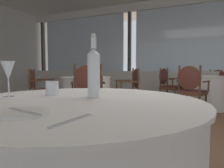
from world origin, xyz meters
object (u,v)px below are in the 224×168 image
at_px(dining_chair_0_3, 130,87).
at_px(dining_chair_2_2, 168,83).
at_px(side_plate, 24,113).
at_px(water_tumbler, 52,88).
at_px(water_bottle, 94,72).
at_px(wine_glass, 8,71).
at_px(dining_chair_0_0, 85,84).
at_px(dining_chair_2_1, 216,83).
at_px(dining_chair_0_2, 88,90).
at_px(dining_chair_0_1, 39,87).
at_px(dining_chair_2_3, 191,87).

relative_size(dining_chair_0_3, dining_chair_2_2, 0.99).
xyz_separation_m(side_plate, water_tumbler, (-0.27, 0.46, 0.04)).
relative_size(water_bottle, dining_chair_0_3, 0.38).
height_order(side_plate, wine_glass, wine_glass).
relative_size(dining_chair_0_0, dining_chair_0_3, 0.98).
bearing_deg(dining_chair_0_0, dining_chair_2_2, 86.31).
xyz_separation_m(dining_chair_0_3, dining_chair_2_2, (0.57, 1.34, 0.00)).
bearing_deg(dining_chair_2_1, dining_chair_2_2, -45.22).
relative_size(wine_glass, dining_chair_2_2, 0.22).
distance_m(wine_glass, dining_chair_0_3, 3.30).
xyz_separation_m(dining_chair_0_2, dining_chair_2_2, (0.83, 2.65, -0.04)).
bearing_deg(dining_chair_0_2, dining_chair_2_2, -51.09).
distance_m(dining_chair_0_1, dining_chair_2_3, 3.01).
bearing_deg(dining_chair_0_3, dining_chair_0_1, 0.00).
height_order(dining_chair_0_1, dining_chair_0_2, dining_chair_0_2).
xyz_separation_m(wine_glass, dining_chair_0_1, (-1.95, 2.22, -0.35)).
distance_m(dining_chair_0_2, dining_chair_2_3, 2.07).
height_order(dining_chair_0_1, dining_chair_2_2, dining_chair_2_2).
distance_m(side_plate, dining_chair_0_2, 2.49).
relative_size(side_plate, dining_chair_0_2, 0.18).
bearing_deg(dining_chair_2_1, water_bottle, 6.65).
bearing_deg(dining_chair_0_1, dining_chair_2_3, -10.17).
xyz_separation_m(dining_chair_0_0, dining_chair_0_3, (1.30, -0.26, 0.01)).
height_order(dining_chair_0_0, dining_chair_2_3, dining_chair_2_3).
bearing_deg(dining_chair_2_3, dining_chair_0_0, 104.56).
relative_size(side_plate, water_tumbler, 2.04).
relative_size(dining_chair_0_2, dining_chair_2_2, 1.06).
bearing_deg(dining_chair_0_0, dining_chair_0_3, 45.11).
bearing_deg(dining_chair_2_3, dining_chair_0_1, 130.29).
distance_m(water_bottle, dining_chair_2_2, 4.43).
distance_m(side_plate, dining_chair_0_3, 3.65).
bearing_deg(water_tumbler, dining_chair_2_1, 76.72).
bearing_deg(dining_chair_2_2, wine_glass, -75.43).
relative_size(wine_glass, water_tumbler, 2.35).
bearing_deg(dining_chair_2_2, dining_chair_2_3, -45.13).
bearing_deg(dining_chair_0_2, dining_chair_0_0, 0.00).
height_order(water_bottle, dining_chair_2_1, water_bottle).
bearing_deg(dining_chair_2_2, water_tumbler, -73.44).
relative_size(dining_chair_2_2, dining_chair_2_3, 0.95).
relative_size(wine_glass, dining_chair_2_3, 0.21).
bearing_deg(dining_chair_2_2, dining_chair_0_3, -96.29).
bearing_deg(side_plate, dining_chair_2_2, 92.99).
relative_size(dining_chair_0_1, dining_chair_0_3, 0.98).
distance_m(wine_glass, dining_chair_2_1, 5.41).
bearing_deg(dining_chair_2_3, water_bottle, -169.51).
height_order(water_tumbler, dining_chair_2_2, dining_chair_2_2).
distance_m(dining_chair_0_2, dining_chair_0_3, 1.33).
distance_m(dining_chair_0_1, dining_chair_2_2, 3.19).
xyz_separation_m(wine_glass, dining_chair_0_3, (-0.39, 3.26, -0.36)).
height_order(wine_glass, dining_chair_0_0, wine_glass).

